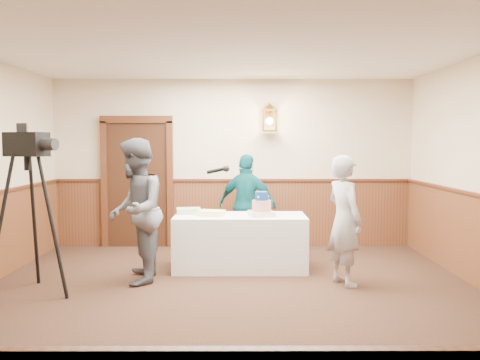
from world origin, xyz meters
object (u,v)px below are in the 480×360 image
Objects in this scene: baker at (344,220)px; tiered_cake at (262,206)px; display_table at (240,242)px; sheet_cake_green at (189,211)px; assistant_p at (247,205)px; interviewer at (135,211)px; sheet_cake_yellow at (211,213)px; tv_camera_rig at (29,223)px.

tiered_cake is at bearing 31.27° from baker.
tiered_cake is (0.29, -0.07, 0.51)m from display_table.
assistant_p reaches higher than sheet_cake_green.
interviewer is 1.15× the size of assistant_p.
display_table is 4.76× the size of tiered_cake.
sheet_cake_yellow is 0.37m from sheet_cake_green.
assistant_p is at bearing 61.08° from sheet_cake_yellow.
sheet_cake_green is 0.21× the size of assistant_p.
sheet_cake_yellow is 0.21× the size of baker.
sheet_cake_yellow is 0.21× the size of assistant_p.
display_table is 0.57m from sheet_cake_yellow.
display_table is at bearing -11.53° from sheet_cake_green.
assistant_p reaches higher than sheet_cake_yellow.
interviewer is 1.13× the size of baker.
interviewer reaches higher than tiered_cake.
baker is (2.58, -0.10, -0.10)m from interviewer.
baker is at bearing -35.68° from tiered_cake.
baker is at bearing -31.37° from display_table.
tv_camera_rig is (-2.70, -1.12, -0.04)m from tiered_cake.
sheet_cake_green is 2.20m from baker.
sheet_cake_yellow is at bearing 81.49° from assistant_p.
interviewer reaches higher than assistant_p.
sheet_cake_yellow is at bearing 119.41° from interviewer.
tiered_cake is 0.24× the size of assistant_p.
interviewer is 1.22m from tv_camera_rig.
tv_camera_rig is at bearing 73.36° from baker.
sheet_cake_green is at bearing 42.10° from baker.
tiered_cake is 0.24× the size of baker.
assistant_p is (1.41, 1.55, -0.12)m from interviewer.
baker is at bearing 81.80° from interviewer.
baker is (0.98, -0.71, -0.08)m from tiered_cake.
interviewer reaches higher than display_table.
tiered_cake reaches higher than sheet_cake_yellow.
tv_camera_rig is at bearing -157.50° from tiered_cake.
tv_camera_rig reaches higher than sheet_cake_green.
sheet_cake_yellow is at bearing 176.54° from tiered_cake.
assistant_p is at bearing 131.85° from interviewer.
tv_camera_rig reaches higher than tiered_cake.
assistant_p is (0.11, 0.88, 0.41)m from display_table.
display_table is at bearing 103.15° from assistant_p.
display_table is 1.56m from interviewer.
display_table is 5.37× the size of sheet_cake_yellow.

